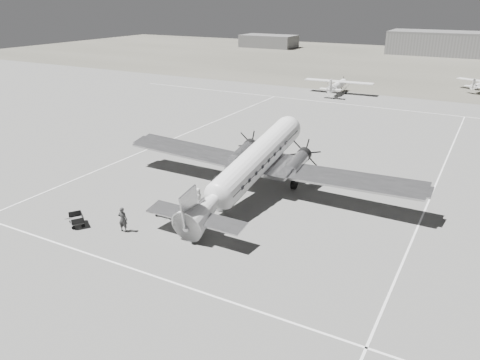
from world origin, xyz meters
name	(u,v)px	position (x,y,z in m)	size (l,w,h in m)	color
ground	(269,199)	(0.00, 0.00, 0.00)	(260.00, 260.00, 0.00)	slate
taxi_line_near	(169,281)	(0.00, -14.00, 0.01)	(60.00, 0.15, 0.01)	white
taxi_line_right	(416,231)	(12.00, 0.00, 0.01)	(0.15, 80.00, 0.01)	white
taxi_line_left	(169,140)	(-18.00, 10.00, 0.01)	(0.15, 60.00, 0.01)	white
taxi_line_horizon	(380,108)	(0.00, 40.00, 0.01)	(90.00, 0.15, 0.01)	white
grass_infield	(432,65)	(0.00, 95.00, 0.00)	(260.00, 90.00, 0.01)	#615E52
hangar_main	(465,44)	(5.00, 120.00, 3.30)	(42.00, 14.00, 6.60)	slate
shed_secondary	(269,41)	(-55.00, 115.00, 2.00)	(18.00, 10.00, 4.00)	#585858
dc3_airliner	(251,167)	(-1.61, -0.13, 2.70)	(28.31, 19.64, 5.39)	#BABABC
light_plane_left	(338,87)	(-9.34, 47.58, 1.26)	(12.16, 9.87, 2.52)	silver
baggage_cart_near	(166,211)	(-5.70, -6.80, 0.46)	(1.63, 1.15, 0.92)	#585858
baggage_cart_far	(77,220)	(-10.58, -11.33, 0.44)	(1.55, 1.10, 0.88)	#585858
ground_crew	(123,219)	(-6.84, -10.35, 0.96)	(0.70, 0.46, 1.92)	#2C2C2C
ramp_agent	(189,204)	(-4.38, -5.52, 0.82)	(0.80, 0.62, 1.64)	silver
passenger	(198,198)	(-4.36, -4.22, 0.85)	(0.83, 0.54, 1.69)	silver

